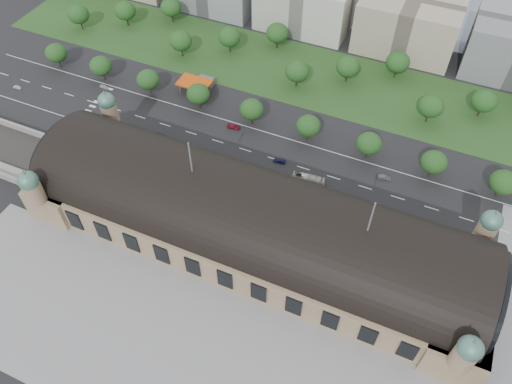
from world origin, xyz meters
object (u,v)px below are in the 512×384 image
at_px(parked_car_0, 100,136).
at_px(parked_car_2, 130,146).
at_px(parked_car_4, 192,165).
at_px(parked_car_5, 189,157).
at_px(traffic_car_4, 280,161).
at_px(traffic_car_5, 385,177).
at_px(petrol_station, 200,82).
at_px(bus_mid, 271,178).
at_px(parked_car_6, 189,157).
at_px(parked_car_1, 163,151).
at_px(traffic_car_0, 17,87).
at_px(traffic_car_1, 104,87).
at_px(bus_east, 308,179).
at_px(parked_car_3, 120,143).
at_px(traffic_car_2, 160,136).
at_px(bus_west, 276,179).
at_px(traffic_car_3, 234,127).

relative_size(parked_car_0, parked_car_2, 0.80).
bearing_deg(parked_car_4, parked_car_5, -170.85).
distance_m(traffic_car_4, traffic_car_5, 39.47).
bearing_deg(petrol_station, bus_mid, -37.88).
height_order(parked_car_2, parked_car_6, parked_car_6).
bearing_deg(parked_car_6, parked_car_1, -121.37).
xyz_separation_m(traffic_car_5, parked_car_1, (-81.69, -21.28, 0.02)).
xyz_separation_m(parked_car_2, parked_car_5, (23.95, 4.00, 0.04)).
height_order(traffic_car_0, parked_car_2, parked_car_2).
bearing_deg(parked_car_6, traffic_car_1, -150.52).
xyz_separation_m(parked_car_0, bus_east, (83.83, 11.00, 1.00)).
distance_m(parked_car_2, parked_car_4, 26.82).
xyz_separation_m(petrol_station, parked_car_5, (16.16, -40.28, -2.15)).
relative_size(parked_car_2, parked_car_3, 1.36).
bearing_deg(traffic_car_4, parked_car_0, -84.22).
bearing_deg(traffic_car_5, traffic_car_2, 91.78).
distance_m(petrol_station, parked_car_0, 49.45).
distance_m(traffic_car_0, bus_west, 124.82).
bearing_deg(petrol_station, traffic_car_3, -36.02).
bearing_deg(bus_west, parked_car_5, 93.50).
bearing_deg(parked_car_4, petrol_station, 170.42).
bearing_deg(traffic_car_5, parked_car_3, 96.15).
height_order(traffic_car_3, traffic_car_5, traffic_car_5).
relative_size(traffic_car_3, parked_car_1, 0.92).
height_order(traffic_car_5, parked_car_3, traffic_car_5).
xyz_separation_m(traffic_car_4, parked_car_5, (-32.35, -12.36, -0.00)).
xyz_separation_m(traffic_car_2, parked_car_4, (19.19, -9.02, -0.07)).
xyz_separation_m(traffic_car_1, bus_west, (90.08, -20.57, 0.91)).
bearing_deg(petrol_station, bus_west, -36.45).
bearing_deg(parked_car_1, traffic_car_5, 70.34).
xyz_separation_m(parked_car_0, parked_car_6, (38.11, 4.00, 0.09)).
bearing_deg(traffic_car_1, parked_car_2, -128.96).
relative_size(traffic_car_5, parked_car_6, 0.87).
relative_size(parked_car_2, parked_car_4, 1.33).
bearing_deg(traffic_car_5, parked_car_0, 95.01).
relative_size(traffic_car_3, bus_west, 0.48).
bearing_deg(parked_car_3, parked_car_6, 62.48).
bearing_deg(traffic_car_5, bus_mid, 108.00).
bearing_deg(bus_east, parked_car_1, 92.66).
bearing_deg(parked_car_0, parked_car_4, 54.00).
bearing_deg(parked_car_3, bus_mid, 60.10).
xyz_separation_m(traffic_car_2, bus_east, (62.13, 1.10, 0.97)).
height_order(parked_car_0, parked_car_5, parked_car_5).
relative_size(traffic_car_1, bus_east, 0.32).
relative_size(traffic_car_0, traffic_car_2, 0.79).
xyz_separation_m(traffic_car_1, parked_car_3, (26.38, -27.02, 0.03)).
relative_size(petrol_station, bus_mid, 1.04).
distance_m(parked_car_4, parked_car_6, 4.18).
distance_m(parked_car_1, parked_car_2, 13.62).
relative_size(traffic_car_4, bus_mid, 0.35).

